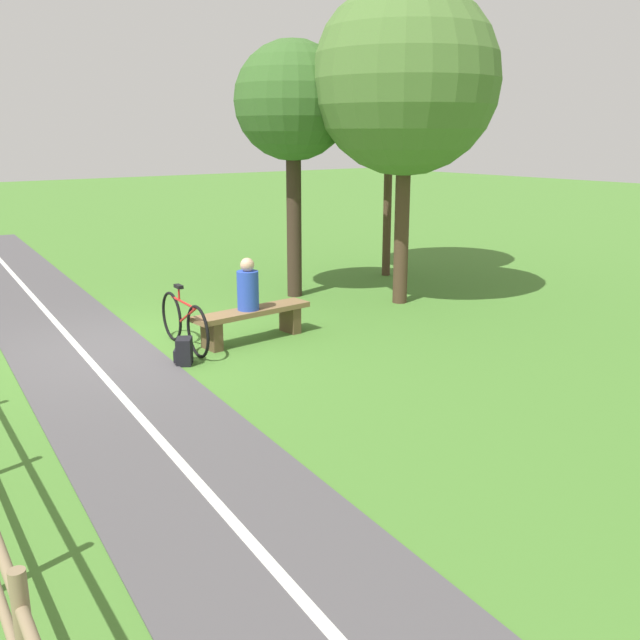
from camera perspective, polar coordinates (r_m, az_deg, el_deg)
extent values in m
plane|color=#477A2D|center=(10.95, -15.51, -2.26)|extent=(80.00, 80.00, 0.00)
cube|color=#4C494C|center=(7.11, -11.03, -11.37)|extent=(6.29, 35.98, 0.02)
cube|color=silver|center=(7.11, -11.03, -11.30)|extent=(3.92, 31.78, 0.00)
cube|color=brown|center=(10.92, -5.47, 0.69)|extent=(1.98, 0.52, 0.08)
cube|color=brown|center=(11.40, -2.42, 0.06)|extent=(0.18, 0.38, 0.42)
cube|color=brown|center=(10.60, -8.68, -1.26)|extent=(0.18, 0.38, 0.42)
cylinder|color=#2847B7|center=(10.80, -5.81, 2.37)|extent=(0.34, 0.34, 0.60)
sphere|color=tan|center=(10.73, -5.87, 4.43)|extent=(0.21, 0.21, 0.21)
torus|color=black|center=(10.21, -9.79, -0.92)|extent=(0.11, 0.76, 0.76)
torus|color=black|center=(11.13, -11.83, 0.30)|extent=(0.11, 0.76, 0.76)
cylinder|color=red|center=(10.59, -10.93, 1.40)|extent=(0.12, 0.87, 0.04)
cylinder|color=red|center=(10.49, -10.58, 0.38)|extent=(0.09, 0.63, 0.36)
cylinder|color=red|center=(10.71, -11.26, 2.08)|extent=(0.03, 0.03, 0.20)
cube|color=black|center=(10.69, -11.29, 2.66)|extent=(0.10, 0.21, 0.05)
cube|color=black|center=(9.99, -10.84, -2.49)|extent=(0.33, 0.35, 0.37)
cube|color=black|center=(10.03, -11.51, -2.80)|extent=(0.15, 0.19, 0.17)
cylinder|color=#38281E|center=(13.75, -2.10, 8.36)|extent=(0.28, 0.28, 3.14)
sphere|color=#386028|center=(13.67, -2.19, 17.19)|extent=(2.18, 2.18, 2.18)
cylinder|color=#473323|center=(15.85, 5.46, 10.10)|extent=(0.18, 0.18, 3.65)
sphere|color=#4C7033|center=(15.86, 5.71, 19.59)|extent=(3.19, 3.19, 3.19)
cylinder|color=#473323|center=(13.26, 6.60, 8.12)|extent=(0.27, 0.27, 3.18)
sphere|color=#4C7033|center=(13.20, 6.93, 18.59)|extent=(3.31, 3.31, 3.31)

